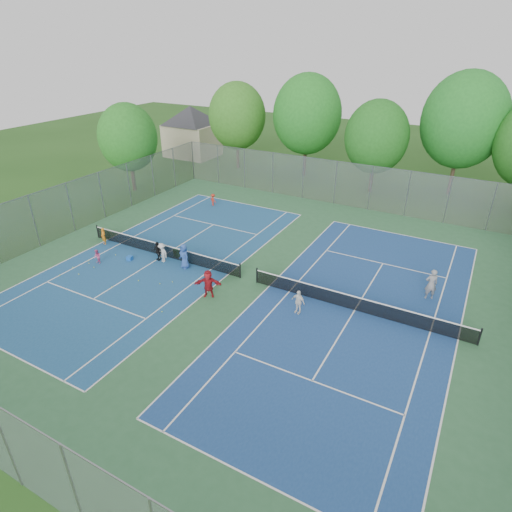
{
  "coord_description": "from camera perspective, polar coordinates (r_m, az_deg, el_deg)",
  "views": [
    {
      "loc": [
        11.82,
        -20.43,
        14.02
      ],
      "look_at": [
        0.0,
        1.0,
        1.3
      ],
      "focal_mm": 30.0,
      "sensor_mm": 36.0,
      "label": 1
    }
  ],
  "objects": [
    {
      "name": "tennis_ball_5",
      "position": [
        25.0,
        -12.43,
        -7.3
      ],
      "size": [
        0.07,
        0.07,
        0.07
      ],
      "primitive_type": "sphere",
      "color": "#B2D832",
      "rests_on": "ground"
    },
    {
      "name": "net_left",
      "position": [
        30.92,
        -12.35,
        0.75
      ],
      "size": [
        12.87,
        0.1,
        0.91
      ],
      "primitive_type": "cube",
      "color": "black",
      "rests_on": "ground"
    },
    {
      "name": "tennis_ball_2",
      "position": [
        27.68,
        -12.69,
        -3.64
      ],
      "size": [
        0.07,
        0.07,
        0.07
      ],
      "primitive_type": "sphere",
      "color": "#B2C52D",
      "rests_on": "ground"
    },
    {
      "name": "tree_side_w",
      "position": [
        44.2,
        -16.72,
        14.9
      ],
      "size": [
        5.6,
        5.6,
        8.47
      ],
      "color": "#443326",
      "rests_on": "ground"
    },
    {
      "name": "student_d",
      "position": [
        30.34,
        -12.94,
        0.66
      ],
      "size": [
        0.87,
        0.51,
        1.39
      ],
      "primitive_type": "imported",
      "rotation": [
        0.0,
        0.0,
        -0.22
      ],
      "color": "black",
      "rests_on": "ground"
    },
    {
      "name": "ball_crate",
      "position": [
        31.07,
        -16.49,
        -0.28
      ],
      "size": [
        0.41,
        0.41,
        0.3
      ],
      "primitive_type": "cube",
      "rotation": [
        0.0,
        0.0,
        0.18
      ],
      "color": "blue",
      "rests_on": "ground"
    },
    {
      "name": "child_far_baseline",
      "position": [
        39.65,
        -5.74,
        7.47
      ],
      "size": [
        0.82,
        0.64,
        1.12
      ],
      "primitive_type": "imported",
      "rotation": [
        0.0,
        0.0,
        2.79
      ],
      "color": "#B32819",
      "rests_on": "ground"
    },
    {
      "name": "court_left",
      "position": [
        31.11,
        -12.27,
        0.03
      ],
      "size": [
        10.97,
        23.77,
        0.01
      ],
      "primitive_type": "cube",
      "color": "navy",
      "rests_on": "court_pad"
    },
    {
      "name": "tennis_ball_11",
      "position": [
        28.34,
        -15.38,
        -3.2
      ],
      "size": [
        0.07,
        0.07,
        0.07
      ],
      "primitive_type": "sphere",
      "color": "#C0E936",
      "rests_on": "ground"
    },
    {
      "name": "net_right",
      "position": [
        25.0,
        13.13,
        -6.23
      ],
      "size": [
        12.87,
        0.1,
        0.91
      ],
      "primitive_type": "cube",
      "color": "black",
      "rests_on": "ground"
    },
    {
      "name": "ground",
      "position": [
        27.46,
        -1.01,
        -3.25
      ],
      "size": [
        120.0,
        120.0,
        0.0
      ],
      "primitive_type": "plane",
      "color": "#214B17",
      "rests_on": "ground"
    },
    {
      "name": "court_right",
      "position": [
        25.24,
        13.03,
        -7.06
      ],
      "size": [
        10.97,
        23.77,
        0.01
      ],
      "primitive_type": "cube",
      "color": "navy",
      "rests_on": "court_pad"
    },
    {
      "name": "fence_west",
      "position": [
        36.55,
        -23.49,
        5.94
      ],
      "size": [
        0.1,
        32.0,
        4.0
      ],
      "primitive_type": "cube",
      "rotation": [
        0.0,
        0.0,
        1.57
      ],
      "color": "gray",
      "rests_on": "ground"
    },
    {
      "name": "tennis_ball_4",
      "position": [
        31.51,
        -21.37,
        -0.93
      ],
      "size": [
        0.07,
        0.07,
        0.07
      ],
      "primitive_type": "sphere",
      "color": "gold",
      "rests_on": "ground"
    },
    {
      "name": "tennis_ball_3",
      "position": [
        30.72,
        -24.7,
        -2.37
      ],
      "size": [
        0.07,
        0.07,
        0.07
      ],
      "primitive_type": "sphere",
      "color": "gold",
      "rests_on": "ground"
    },
    {
      "name": "fence_south",
      "position": [
        17.43,
        -30.29,
        -20.98
      ],
      "size": [
        32.0,
        0.1,
        4.0
      ],
      "primitive_type": "cube",
      "color": "gray",
      "rests_on": "ground"
    },
    {
      "name": "tennis_ball_6",
      "position": [
        30.35,
        -22.55,
        -2.28
      ],
      "size": [
        0.07,
        0.07,
        0.07
      ],
      "primitive_type": "sphere",
      "color": "#CCDA32",
      "rests_on": "ground"
    },
    {
      "name": "tennis_ball_0",
      "position": [
        30.86,
        -20.8,
        -1.44
      ],
      "size": [
        0.07,
        0.07,
        0.07
      ],
      "primitive_type": "sphere",
      "color": "#C3D331",
      "rests_on": "ground"
    },
    {
      "name": "tennis_ball_7",
      "position": [
        32.07,
        -18.21,
        0.12
      ],
      "size": [
        0.07,
        0.07,
        0.07
      ],
      "primitive_type": "sphere",
      "color": "#B9CF30",
      "rests_on": "ground"
    },
    {
      "name": "tree_nw",
      "position": [
        50.33,
        -2.54,
        18.14
      ],
      "size": [
        6.4,
        6.4,
        9.58
      ],
      "color": "#443326",
      "rests_on": "ground"
    },
    {
      "name": "ball_hopper",
      "position": [
        30.67,
        -10.56,
        0.4
      ],
      "size": [
        0.33,
        0.33,
        0.62
      ],
      "primitive_type": "cube",
      "rotation": [
        0.0,
        0.0,
        -0.04
      ],
      "color": "green",
      "rests_on": "ground"
    },
    {
      "name": "house",
      "position": [
        56.7,
        -8.66,
        17.21
      ],
      "size": [
        11.03,
        11.03,
        7.3
      ],
      "color": "#B7A88C",
      "rests_on": "ground"
    },
    {
      "name": "tennis_ball_9",
      "position": [
        31.87,
        -21.47,
        -0.63
      ],
      "size": [
        0.07,
        0.07,
        0.07
      ],
      "primitive_type": "sphere",
      "color": "#DCEE37",
      "rests_on": "ground"
    },
    {
      "name": "student_a",
      "position": [
        33.84,
        -19.67,
        2.5
      ],
      "size": [
        0.54,
        0.42,
        1.3
      ],
      "primitive_type": "imported",
      "rotation": [
        0.0,
        0.0,
        -0.26
      ],
      "color": "orange",
      "rests_on": "ground"
    },
    {
      "name": "tennis_ball_1",
      "position": [
        27.7,
        -11.1,
        -3.44
      ],
      "size": [
        0.07,
        0.07,
        0.07
      ],
      "primitive_type": "sphere",
      "color": "gold",
      "rests_on": "ground"
    },
    {
      "name": "student_e",
      "position": [
        28.91,
        -9.54,
        -0.01
      ],
      "size": [
        0.99,
        0.81,
        1.74
      ],
      "primitive_type": "imported",
      "rotation": [
        0.0,
        0.0,
        -0.35
      ],
      "color": "#294C98",
      "rests_on": "ground"
    },
    {
      "name": "tennis_ball_8",
      "position": [
        31.38,
        -23.22,
        -1.43
      ],
      "size": [
        0.07,
        0.07,
        0.07
      ],
      "primitive_type": "sphere",
      "color": "#AFD431",
      "rests_on": "ground"
    },
    {
      "name": "teen_court_b",
      "position": [
        24.15,
        5.64,
        -6.09
      ],
      "size": [
        0.91,
        0.51,
        1.46
      ],
      "primitive_type": "imported",
      "rotation": [
        0.0,
        0.0,
        -0.18
      ],
      "color": "white",
      "rests_on": "ground"
    },
    {
      "name": "student_c",
      "position": [
        30.02,
        -12.39,
        0.42
      ],
      "size": [
        0.98,
        0.68,
        1.39
      ],
      "primitive_type": "imported",
      "rotation": [
        0.0,
        0.0,
        -0.2
      ],
      "color": "beige",
      "rests_on": "ground"
    },
    {
      "name": "student_f",
      "position": [
        25.55,
        -6.39,
        -3.69
      ],
      "size": [
        1.69,
        1.16,
        1.75
      ],
      "primitive_type": "imported",
      "rotation": [
        0.0,
        0.0,
        0.44
      ],
      "color": "#A4171F",
      "rests_on": "ground"
    },
    {
      "name": "fence_north",
      "position": [
        40.15,
        10.54,
        9.57
      ],
      "size": [
        32.0,
        0.1,
        4.0
      ],
      "primitive_type": "cube",
      "color": "gray",
      "rests_on": "ground"
    },
    {
      "name": "tree_nr",
      "position": [
        45.07,
        25.99,
        15.94
      ],
      "size": [
        7.6,
        7.6,
        11.42
      ],
      "color": "#443326",
      "rests_on": "ground"
    },
    {
      "name": "tennis_ball_10",
      "position": [
        28.14,
        -18.66,
        -3.95
      ],
      "size": [
        0.07,
        0.07,
        0.07
      ],
      "primitive_type": "sphere",
      "color": "#B2CC2F",
      "rests_on": "ground"
    },
    {
      "name": "tree_nl",
      "position": [
        47.54,
        6.83,
        18.23
      ],
      "size": [
        7.2,
        7.2,
        10.69
      ],
      "color": "#443326",
      "rests_on": "ground"
    },
    {
      "name": "tree_nc",
      "position": [
        43.45,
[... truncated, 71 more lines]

